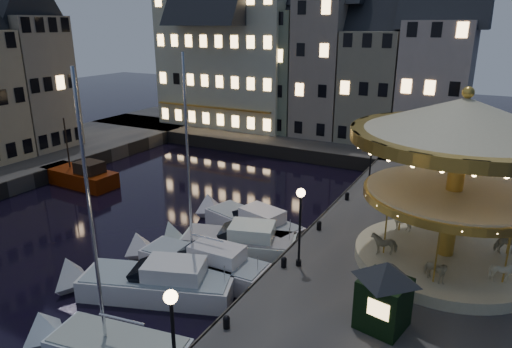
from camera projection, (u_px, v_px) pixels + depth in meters
The scene contains 28 objects.
ground at pixel (175, 263), 26.00m from camera, with size 160.00×160.00×0.00m, color black.
quay_east at pixel (451, 265), 24.55m from camera, with size 16.00×56.00×1.30m, color #474442.
quay_north at pixel (269, 136), 52.82m from camera, with size 44.00×12.00×1.30m, color #474442.
quaywall_e at pixel (312, 234), 28.13m from camera, with size 0.15×44.00×1.30m, color #47423A.
quaywall_n at pixel (260, 150), 46.90m from camera, with size 48.00×0.15×1.30m, color #47423A.
quaywall_w at pixel (5, 190), 35.53m from camera, with size 0.15×44.00×1.30m, color #47423A.
streetlamp_a at pixel (173, 332), 13.98m from camera, with size 0.44×0.44×4.17m.
streetlamp_b at pixel (300, 216), 22.35m from camera, with size 0.44×0.44×4.17m.
streetlamp_c at pixel (371, 152), 33.65m from camera, with size 0.44×0.44×4.17m.
bollard_a at pixel (226, 321), 18.35m from camera, with size 0.30×0.30×0.57m.
bollard_b at pixel (284, 262), 22.96m from camera, with size 0.30×0.30×0.57m.
bollard_c at pixel (319, 225), 27.14m from camera, with size 0.30×0.30×0.57m.
bollard_d at pixel (347, 196), 31.75m from camera, with size 0.30×0.30×0.57m.
townhouse_na at pixel (195, 67), 57.41m from camera, with size 5.50×8.00×12.80m.
townhouse_nb at pixel (232, 65), 54.81m from camera, with size 6.16×8.00×13.80m.
townhouse_nc at pixel (277, 63), 51.94m from camera, with size 6.82×8.00×14.80m.
townhouse_nd at pixel (325, 60), 49.21m from camera, with size 5.50×8.00×15.80m.
townhouse_ne at pixel (375, 77), 47.24m from camera, with size 6.16×8.00×12.80m.
townhouse_nf at pixel (437, 75), 44.38m from camera, with size 6.82×8.00×13.80m.
townhouse_wc at pixel (25, 73), 44.15m from camera, with size 8.80×5.50×14.20m.
hotel_corner at pixel (232, 52), 54.32m from camera, with size 17.60×9.00×16.80m.
motorboat_b at pixel (150, 283), 22.81m from camera, with size 8.60×5.11×2.15m.
motorboat_c at pixel (198, 262), 24.76m from camera, with size 8.31×2.23×11.06m.
motorboat_d at pixel (232, 243), 27.00m from camera, with size 7.75×4.51×2.15m.
motorboat_e at pixel (248, 223), 29.75m from camera, with size 7.96×4.19×2.15m.
red_fishing_boat at pixel (80, 177), 38.48m from camera, with size 7.18×2.75×5.83m.
carousel at pixel (460, 152), 21.58m from camera, with size 10.30×10.30×9.01m.
ticket_kiosk at pixel (385, 283), 17.95m from camera, with size 2.83×2.83×3.32m.
Camera 1 is at (14.99, -18.16, 13.00)m, focal length 32.00 mm.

